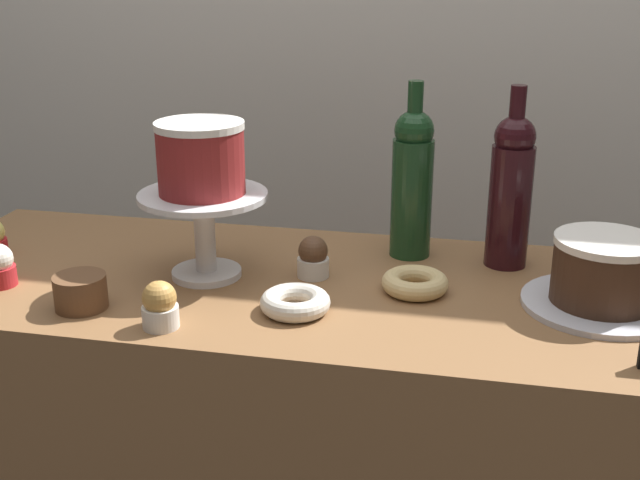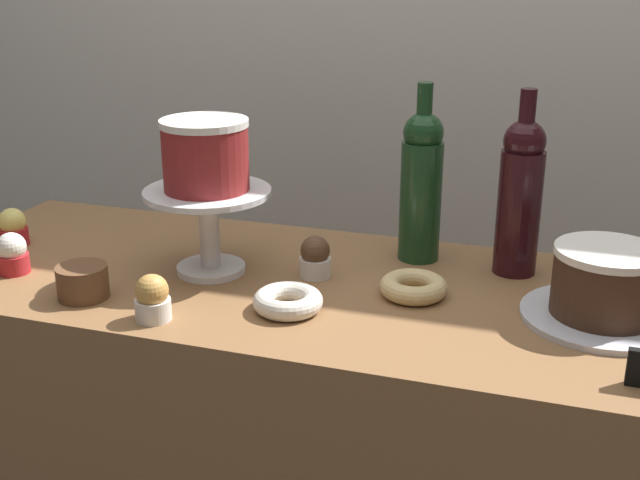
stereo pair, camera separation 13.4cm
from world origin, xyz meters
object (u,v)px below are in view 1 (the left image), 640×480
Objects in this scene: cookie_stack at (81,292)px; cake_stand_pedestal at (204,220)px; white_layer_cake at (201,158)px; chocolate_round_cake at (604,270)px; wine_bottle_dark_red at (511,188)px; wine_bottle_green at (412,181)px; cupcake_caramel at (160,306)px; donut_glazed at (415,282)px; donut_sugar at (295,302)px; cupcake_chocolate at (313,258)px.

cake_stand_pedestal is at bearing 48.28° from cookie_stack.
cookie_stack is at bearing -131.72° from white_layer_cake.
wine_bottle_dark_red is (-0.15, 0.16, 0.08)m from chocolate_round_cake.
white_layer_cake is 0.39m from wine_bottle_green.
cupcake_caramel is at bearing -89.65° from cake_stand_pedestal.
chocolate_round_cake is 0.30m from donut_glazed.
donut_glazed is (0.36, 0.22, -0.02)m from cupcake_caramel.
donut_sugar is at bearing -30.90° from cake_stand_pedestal.
white_layer_cake reaches higher than donut_glazed.
white_layer_cake is (0.00, -0.00, 0.11)m from cake_stand_pedestal.
donut_glazed is 1.33× the size of cookie_stack.
cupcake_caramel is (-0.51, -0.38, -0.11)m from wine_bottle_dark_red.
cupcake_caramel is 0.66× the size of donut_glazed.
wine_bottle_dark_red is at bearing 18.04° from white_layer_cake.
cupcake_chocolate is 0.39m from cookie_stack.
cupcake_caramel is at bearing -89.65° from white_layer_cake.
cookie_stack is at bearing -153.16° from wine_bottle_dark_red.
cake_stand_pedestal is at bearing -161.96° from wine_bottle_dark_red.
cake_stand_pedestal is 0.11m from white_layer_cake.
chocolate_round_cake is at bearing -28.38° from wine_bottle_green.
wine_bottle_dark_red is at bearing -4.61° from wine_bottle_green.
wine_bottle_green is 2.91× the size of donut_glazed.
wine_bottle_dark_red is 0.37m from cupcake_chocolate.
chocolate_round_cake is 1.94× the size of cookie_stack.
cake_stand_pedestal is 0.24m from cookie_stack.
wine_bottle_dark_red reaches higher than donut_glazed.
white_layer_cake is 0.42m from donut_glazed.
donut_sugar is at bearing 27.18° from cupcake_caramel.
donut_glazed is at bearing 34.48° from donut_sugar.
cupcake_chocolate is at bearing -136.93° from wine_bottle_green.
cupcake_chocolate is (-0.15, -0.14, -0.11)m from wine_bottle_green.
cupcake_chocolate is at bearing 11.49° from cake_stand_pedestal.
donut_sugar is at bearing 9.45° from cookie_stack.
cupcake_chocolate is at bearing 171.24° from donut_glazed.
wine_bottle_green is (0.34, 0.18, 0.04)m from cake_stand_pedestal.
donut_sugar is at bearing -145.52° from donut_glazed.
wine_bottle_green reaches higher than cake_stand_pedestal.
cake_stand_pedestal is 1.36× the size of chocolate_round_cake.
chocolate_round_cake is at bearing 17.99° from cupcake_caramel.
wine_bottle_green is 2.91× the size of donut_sugar.
cake_stand_pedestal is 1.48× the size of white_layer_cake.
donut_sugar is at bearing -165.93° from chocolate_round_cake.
cupcake_chocolate is 0.18m from donut_glazed.
white_layer_cake reaches higher than cake_stand_pedestal.
cupcake_caramel reaches higher than donut_sugar.
cupcake_caramel is 0.31m from cupcake_chocolate.
donut_sugar is at bearing -30.90° from white_layer_cake.
donut_glazed is 0.55m from cookie_stack.
cookie_stack is (-0.15, -0.17, -0.19)m from white_layer_cake.
cookie_stack is at bearing -170.55° from donut_sugar.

